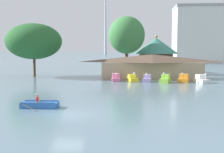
{
  "coord_description": "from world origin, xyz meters",
  "views": [
    {
      "loc": [
        5.11,
        -22.18,
        5.08
      ],
      "look_at": [
        2.56,
        13.76,
        1.83
      ],
      "focal_mm": 46.32,
      "sensor_mm": 36.0,
      "label": 1
    }
  ],
  "objects_px": {
    "pedal_boat_pink": "(116,78)",
    "shoreline_tree_tall_left": "(34,41)",
    "background_building_block": "(206,35)",
    "green_roof_pavilion": "(156,53)",
    "pedal_boat_lime": "(165,79)",
    "pedal_boat_yellow": "(132,79)",
    "pedal_boat_lavender": "(147,79)",
    "rowboat_with_rower": "(40,105)",
    "boathouse": "(151,66)",
    "pedal_boat_orange": "(183,79)",
    "pedal_boat_white": "(201,80)",
    "shoreline_tree_mid": "(127,35)"
  },
  "relations": [
    {
      "from": "boathouse",
      "to": "pedal_boat_lime",
      "type": "bearing_deg",
      "value": -76.09
    },
    {
      "from": "pedal_boat_lime",
      "to": "pedal_boat_orange",
      "type": "bearing_deg",
      "value": 126.08
    },
    {
      "from": "pedal_boat_white",
      "to": "boathouse",
      "type": "distance_m",
      "value": 10.25
    },
    {
      "from": "shoreline_tree_tall_left",
      "to": "rowboat_with_rower",
      "type": "bearing_deg",
      "value": -70.2
    },
    {
      "from": "rowboat_with_rower",
      "to": "boathouse",
      "type": "height_order",
      "value": "boathouse"
    },
    {
      "from": "pedal_boat_lavender",
      "to": "boathouse",
      "type": "height_order",
      "value": "boathouse"
    },
    {
      "from": "pedal_boat_pink",
      "to": "boathouse",
      "type": "xyz_separation_m",
      "value": [
        6.23,
        5.1,
        1.8
      ]
    },
    {
      "from": "pedal_boat_yellow",
      "to": "pedal_boat_orange",
      "type": "xyz_separation_m",
      "value": [
        8.2,
        -0.72,
        0.06
      ]
    },
    {
      "from": "pedal_boat_yellow",
      "to": "pedal_boat_lavender",
      "type": "relative_size",
      "value": 1.13
    },
    {
      "from": "pedal_boat_white",
      "to": "pedal_boat_lime",
      "type": "bearing_deg",
      "value": -107.77
    },
    {
      "from": "pedal_boat_pink",
      "to": "pedal_boat_yellow",
      "type": "bearing_deg",
      "value": 76.99
    },
    {
      "from": "pedal_boat_orange",
      "to": "shoreline_tree_mid",
      "type": "xyz_separation_m",
      "value": [
        -9.51,
        17.0,
        7.92
      ]
    },
    {
      "from": "pedal_boat_pink",
      "to": "pedal_boat_lime",
      "type": "bearing_deg",
      "value": 70.12
    },
    {
      "from": "rowboat_with_rower",
      "to": "green_roof_pavilion",
      "type": "height_order",
      "value": "green_roof_pavilion"
    },
    {
      "from": "pedal_boat_pink",
      "to": "pedal_boat_lavender",
      "type": "distance_m",
      "value": 5.21
    },
    {
      "from": "pedal_boat_lime",
      "to": "green_roof_pavilion",
      "type": "xyz_separation_m",
      "value": [
        0.31,
        22.67,
        4.05
      ]
    },
    {
      "from": "boathouse",
      "to": "shoreline_tree_tall_left",
      "type": "height_order",
      "value": "shoreline_tree_tall_left"
    },
    {
      "from": "pedal_boat_lime",
      "to": "shoreline_tree_tall_left",
      "type": "xyz_separation_m",
      "value": [
        -24.2,
        8.78,
        6.32
      ]
    },
    {
      "from": "pedal_boat_white",
      "to": "boathouse",
      "type": "xyz_separation_m",
      "value": [
        -7.38,
        6.89,
        1.79
      ]
    },
    {
      "from": "pedal_boat_lavender",
      "to": "pedal_boat_lime",
      "type": "distance_m",
      "value": 3.03
    },
    {
      "from": "pedal_boat_white",
      "to": "green_roof_pavilion",
      "type": "xyz_separation_m",
      "value": [
        -5.33,
        22.55,
        4.06
      ]
    },
    {
      "from": "pedal_boat_orange",
      "to": "pedal_boat_white",
      "type": "bearing_deg",
      "value": 92.11
    },
    {
      "from": "rowboat_with_rower",
      "to": "shoreline_tree_mid",
      "type": "height_order",
      "value": "shoreline_tree_mid"
    },
    {
      "from": "pedal_boat_pink",
      "to": "shoreline_tree_tall_left",
      "type": "bearing_deg",
      "value": -119.26
    },
    {
      "from": "pedal_boat_white",
      "to": "boathouse",
      "type": "height_order",
      "value": "boathouse"
    },
    {
      "from": "pedal_boat_yellow",
      "to": "background_building_block",
      "type": "relative_size",
      "value": 0.11
    },
    {
      "from": "pedal_boat_lavender",
      "to": "background_building_block",
      "type": "relative_size",
      "value": 0.1
    },
    {
      "from": "pedal_boat_lavender",
      "to": "green_roof_pavilion",
      "type": "distance_m",
      "value": 22.2
    },
    {
      "from": "pedal_boat_lavender",
      "to": "pedal_boat_orange",
      "type": "height_order",
      "value": "pedal_boat_orange"
    },
    {
      "from": "pedal_boat_orange",
      "to": "green_roof_pavilion",
      "type": "height_order",
      "value": "green_roof_pavilion"
    },
    {
      "from": "boathouse",
      "to": "pedal_boat_lavender",
      "type": "bearing_deg",
      "value": -100.38
    },
    {
      "from": "pedal_boat_yellow",
      "to": "pedal_boat_orange",
      "type": "distance_m",
      "value": 8.24
    },
    {
      "from": "boathouse",
      "to": "green_roof_pavilion",
      "type": "distance_m",
      "value": 15.96
    },
    {
      "from": "pedal_boat_yellow",
      "to": "rowboat_with_rower",
      "type": "bearing_deg",
      "value": -38.23
    },
    {
      "from": "pedal_boat_yellow",
      "to": "green_roof_pavilion",
      "type": "height_order",
      "value": "green_roof_pavilion"
    },
    {
      "from": "pedal_boat_lime",
      "to": "pedal_boat_orange",
      "type": "xyz_separation_m",
      "value": [
        2.99,
        0.88,
        -0.0
      ]
    },
    {
      "from": "shoreline_tree_tall_left",
      "to": "shoreline_tree_mid",
      "type": "relative_size",
      "value": 0.86
    },
    {
      "from": "background_building_block",
      "to": "pedal_boat_orange",
      "type": "bearing_deg",
      "value": -106.24
    },
    {
      "from": "background_building_block",
      "to": "green_roof_pavilion",
      "type": "bearing_deg",
      "value": -115.36
    },
    {
      "from": "pedal_boat_lavender",
      "to": "background_building_block",
      "type": "bearing_deg",
      "value": 167.35
    },
    {
      "from": "pedal_boat_lavender",
      "to": "boathouse",
      "type": "distance_m",
      "value": 6.3
    },
    {
      "from": "pedal_boat_orange",
      "to": "pedal_boat_pink",
      "type": "bearing_deg",
      "value": -77.47
    },
    {
      "from": "pedal_boat_white",
      "to": "shoreline_tree_mid",
      "type": "bearing_deg",
      "value": -164.65
    },
    {
      "from": "pedal_boat_pink",
      "to": "pedal_boat_lime",
      "type": "xyz_separation_m",
      "value": [
        7.97,
        -1.92,
        0.02
      ]
    },
    {
      "from": "pedal_boat_pink",
      "to": "pedal_boat_orange",
      "type": "bearing_deg",
      "value": 78.24
    },
    {
      "from": "rowboat_with_rower",
      "to": "pedal_boat_yellow",
      "type": "bearing_deg",
      "value": 68.97
    },
    {
      "from": "green_roof_pavilion",
      "to": "background_building_block",
      "type": "distance_m",
      "value": 55.07
    },
    {
      "from": "pedal_boat_lime",
      "to": "boathouse",
      "type": "xyz_separation_m",
      "value": [
        -1.74,
        7.01,
        1.78
      ]
    },
    {
      "from": "pedal_boat_lavender",
      "to": "rowboat_with_rower",
      "type": "bearing_deg",
      "value": -17.74
    },
    {
      "from": "pedal_boat_yellow",
      "to": "pedal_boat_lime",
      "type": "height_order",
      "value": "pedal_boat_lime"
    }
  ]
}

